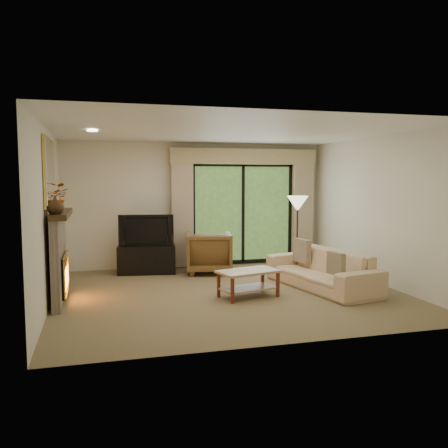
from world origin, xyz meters
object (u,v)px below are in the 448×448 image
object	(u,v)px
sofa	(321,269)
coffee_table	(248,284)
media_console	(147,259)
armchair	(209,252)

from	to	relation	value
sofa	coffee_table	size ratio (longest dim) A/B	2.33
coffee_table	media_console	bearing A→B (deg)	105.76
armchair	media_console	bearing A→B (deg)	-2.72
sofa	coffee_table	distance (m)	1.41
coffee_table	armchair	bearing A→B (deg)	80.08
sofa	coffee_table	xyz separation A→B (m)	(-1.39, -0.25, -0.11)
sofa	coffee_table	world-z (taller)	sofa
media_console	sofa	distance (m)	3.42
media_console	coffee_table	bearing A→B (deg)	-51.48
media_console	armchair	world-z (taller)	armchair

